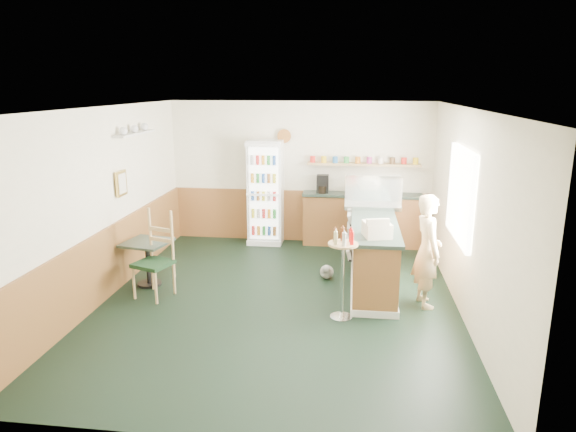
% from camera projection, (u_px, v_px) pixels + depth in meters
% --- Properties ---
extents(ground, '(6.00, 6.00, 0.00)m').
position_uv_depth(ground, '(278.00, 301.00, 7.32)').
color(ground, black).
rests_on(ground, ground).
extents(room_envelope, '(5.04, 6.02, 2.72)m').
position_uv_depth(room_envelope, '(270.00, 186.00, 7.68)').
color(room_envelope, '#EFE7CC').
rests_on(room_envelope, ground).
extents(service_counter, '(0.68, 3.01, 1.01)m').
position_uv_depth(service_counter, '(372.00, 250.00, 8.08)').
color(service_counter, brown).
rests_on(service_counter, ground).
extents(back_counter, '(2.24, 0.42, 1.69)m').
position_uv_depth(back_counter, '(361.00, 217.00, 9.74)').
color(back_counter, brown).
rests_on(back_counter, ground).
extents(drinks_fridge, '(0.65, 0.54, 1.99)m').
position_uv_depth(drinks_fridge, '(265.00, 193.00, 9.79)').
color(drinks_fridge, white).
rests_on(drinks_fridge, ground).
extents(display_case, '(0.92, 0.48, 0.53)m').
position_uv_depth(display_case, '(373.00, 192.00, 8.45)').
color(display_case, silver).
rests_on(display_case, service_counter).
extents(cash_register, '(0.41, 0.43, 0.20)m').
position_uv_depth(cash_register, '(377.00, 230.00, 6.87)').
color(cash_register, '#EDE2C4').
rests_on(cash_register, service_counter).
extents(shopkeeper, '(0.47, 0.59, 1.58)m').
position_uv_depth(shopkeeper, '(427.00, 251.00, 7.00)').
color(shopkeeper, tan).
rests_on(shopkeeper, ground).
extents(condiment_stand, '(0.39, 0.39, 1.21)m').
position_uv_depth(condiment_stand, '(343.00, 262.00, 6.59)').
color(condiment_stand, silver).
rests_on(condiment_stand, ground).
extents(newspaper_rack, '(0.10, 0.48, 0.75)m').
position_uv_depth(newspaper_rack, '(350.00, 235.00, 8.37)').
color(newspaper_rack, black).
rests_on(newspaper_rack, ground).
extents(cafe_table, '(0.74, 0.74, 0.70)m').
position_uv_depth(cafe_table, '(148.00, 254.00, 7.79)').
color(cafe_table, black).
rests_on(cafe_table, ground).
extents(cafe_chair, '(0.59, 0.60, 1.26)m').
position_uv_depth(cafe_chair, '(155.00, 251.00, 7.41)').
color(cafe_chair, black).
rests_on(cafe_chair, ground).
extents(dog_doorstop, '(0.22, 0.28, 0.26)m').
position_uv_depth(dog_doorstop, '(327.00, 271.00, 8.11)').
color(dog_doorstop, gray).
rests_on(dog_doorstop, ground).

